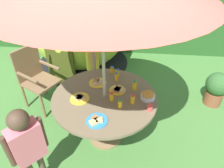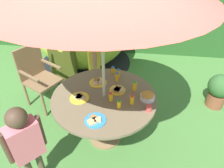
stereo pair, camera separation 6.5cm
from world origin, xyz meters
TOP-DOWN VIEW (x-y plane):
  - ground_plane at (0.00, 0.00)m, footprint 10.00×10.00m
  - hedge_backdrop at (0.00, 3.01)m, footprint 9.00×0.70m
  - garden_table at (0.00, 0.00)m, footprint 1.28×1.28m
  - wooden_chair at (-1.18, 0.63)m, footprint 0.64×0.63m
  - dome_tent at (-0.77, 2.08)m, footprint 2.32×2.32m
  - potted_plant at (1.72, 0.91)m, footprint 0.38×0.38m
  - child_in_yellow_shirt at (-0.31, 0.88)m, footprint 0.26×0.38m
  - child_in_pink_shirt at (-0.66, -0.75)m, footprint 0.32×0.33m
  - snack_bowl at (0.52, 0.01)m, footprint 0.17×0.17m
  - plate_mid_left at (-0.29, -0.08)m, footprint 0.23×0.23m
  - plate_center_back at (-0.12, 0.26)m, footprint 0.23×0.23m
  - plate_front_edge at (-0.03, -0.42)m, footprint 0.23×0.23m
  - plate_far_right at (0.15, 0.13)m, footprint 0.21×0.21m
  - juice_bottle_near_left at (0.13, 0.46)m, footprint 0.05×0.05m
  - juice_bottle_near_right at (0.12, 0.35)m, footprint 0.05×0.05m
  - juice_bottle_far_left at (0.09, -0.07)m, footprint 0.05×0.05m
  - juice_bottle_center_front at (0.34, -0.09)m, footprint 0.05×0.05m
  - juice_bottle_mid_right at (0.36, 0.17)m, footprint 0.05×0.05m
  - juice_bottle_back_edge at (0.20, -0.18)m, footprint 0.05×0.05m
  - juice_bottle_spot_a at (0.04, 0.54)m, footprint 0.05×0.05m
  - cup_near at (0.53, -0.19)m, footprint 0.07×0.07m

SIDE VIEW (x-z plane):
  - ground_plane at x=0.00m, z-range -0.02..0.00m
  - potted_plant at x=1.72m, z-range 0.03..0.63m
  - wooden_chair at x=-1.18m, z-range 0.06..1.07m
  - garden_table at x=0.00m, z-range 0.22..0.98m
  - child_in_pink_shirt at x=-0.66m, z-range 0.16..1.30m
  - child_in_yellow_shirt at x=-0.31m, z-range 0.16..1.32m
  - dome_tent at x=-0.77m, z-range -0.01..1.52m
  - plate_front_edge at x=-0.03m, z-range 0.75..0.78m
  - plate_center_back at x=-0.12m, z-range 0.75..0.78m
  - plate_mid_left at x=-0.29m, z-range 0.75..0.78m
  - plate_far_right at x=0.15m, z-range 0.75..0.78m
  - cup_near at x=0.53m, z-range 0.75..0.82m
  - snack_bowl at x=0.52m, z-range 0.75..0.84m
  - juice_bottle_spot_a at x=0.04m, z-range 0.75..0.85m
  - juice_bottle_back_edge at x=0.20m, z-range 0.75..0.86m
  - juice_bottle_far_left at x=0.09m, z-range 0.75..0.86m
  - juice_bottle_near_left at x=0.13m, z-range 0.75..0.87m
  - juice_bottle_center_front at x=0.34m, z-range 0.75..0.87m
  - juice_bottle_near_right at x=0.12m, z-range 0.75..0.87m
  - juice_bottle_mid_right at x=0.36m, z-range 0.75..0.88m
  - hedge_backdrop at x=0.00m, z-range 0.00..2.17m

